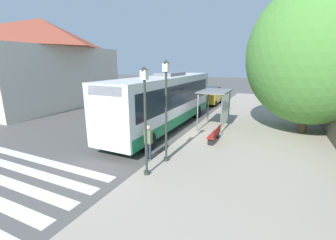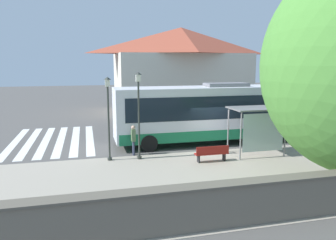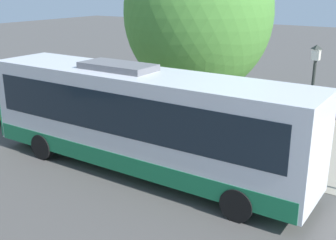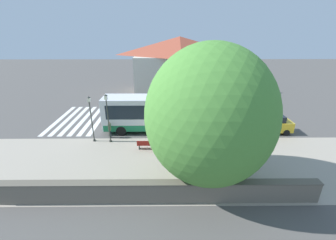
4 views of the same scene
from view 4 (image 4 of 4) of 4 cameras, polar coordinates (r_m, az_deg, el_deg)
ground_plane at (r=21.92m, az=-2.30°, el=-4.69°), size 120.00×120.00×0.00m
sidewalk_plaza at (r=18.02m, az=-2.71°, el=-11.17°), size 9.00×44.00×0.02m
crosswalk_stripes at (r=28.34m, az=-21.47°, el=0.16°), size 9.00×5.25×0.01m
stone_wall at (r=14.35m, az=-3.35°, el=-17.73°), size 0.60×20.00×1.43m
background_building at (r=36.63m, az=2.87°, el=13.76°), size 8.29×14.20×8.79m
bus at (r=22.84m, az=-0.75°, el=1.92°), size 2.69×12.39×3.85m
bus_shelter at (r=19.67m, az=3.25°, el=-0.82°), size 1.89×2.97×2.67m
pedestrian at (r=22.31m, az=-14.60°, el=-2.09°), size 0.34×0.23×1.70m
bench at (r=19.90m, az=-5.30°, el=-6.20°), size 0.40×1.79×0.88m
street_lamp_near at (r=20.86m, az=-15.07°, el=1.33°), size 0.28×0.28×4.66m
street_lamp_far at (r=21.49m, az=-18.98°, el=1.09°), size 0.28×0.28×4.41m
shade_tree at (r=13.78m, az=10.52°, el=0.97°), size 7.89×7.89×9.36m
parked_car_behind_bus at (r=25.07m, az=24.65°, el=-0.93°), size 1.84×4.03×1.89m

